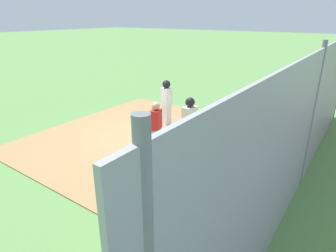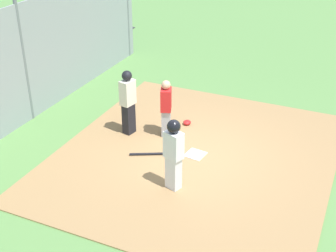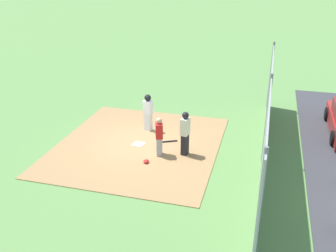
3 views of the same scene
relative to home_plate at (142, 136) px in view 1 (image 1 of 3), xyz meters
The scene contains 9 objects.
ground_plane 0.04m from the home_plate, ahead, with size 140.00×140.00×0.00m, color #5B8947.
dirt_infield 0.03m from the home_plate, ahead, with size 7.20×6.40×0.03m, color #9E774C.
home_plate is the anchor object (origin of this frame).
catcher 1.46m from the home_plate, 120.29° to the right, with size 0.45×0.38×1.53m.
umpire 2.22m from the home_plate, 99.35° to the right, with size 0.42×0.33×1.74m.
runner 1.72m from the home_plate, ahead, with size 0.37×0.44×1.65m.
baseball_bat 1.19m from the home_plate, 65.09° to the right, with size 0.06×0.06×0.81m, color black.
catcher_mask 1.58m from the home_plate, 150.37° to the right, with size 0.24×0.20×0.12m, color red.
backstop_fence 5.15m from the home_plate, 90.00° to the right, with size 12.00×0.10×3.35m.
Camera 1 is at (-6.71, -5.78, 3.80)m, focal length 30.80 mm.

